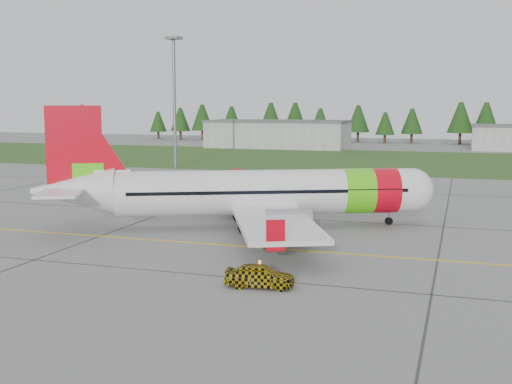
% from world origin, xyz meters
% --- Properties ---
extents(ground, '(320.00, 320.00, 0.00)m').
position_xyz_m(ground, '(0.00, 0.00, 0.00)').
color(ground, gray).
rests_on(ground, ground).
extents(aircraft, '(31.13, 29.55, 9.96)m').
position_xyz_m(aircraft, '(-4.59, 15.19, 2.87)').
color(aircraft, white).
rests_on(aircraft, ground).
extents(follow_me_car, '(1.50, 1.71, 3.88)m').
position_xyz_m(follow_me_car, '(0.85, -1.37, 1.94)').
color(follow_me_car, gold).
rests_on(follow_me_car, ground).
extents(service_van, '(1.50, 1.42, 4.30)m').
position_xyz_m(service_van, '(-40.76, 46.91, 2.15)').
color(service_van, silver).
rests_on(service_van, ground).
extents(grass_strip, '(320.00, 50.00, 0.03)m').
position_xyz_m(grass_strip, '(0.00, 82.00, 0.01)').
color(grass_strip, '#30561E').
rests_on(grass_strip, ground).
extents(taxi_guideline, '(120.00, 0.25, 0.02)m').
position_xyz_m(taxi_guideline, '(0.00, 8.00, 0.01)').
color(taxi_guideline, gold).
rests_on(taxi_guideline, ground).
extents(hangar_west, '(32.00, 14.00, 6.00)m').
position_xyz_m(hangar_west, '(-30.00, 110.00, 3.00)').
color(hangar_west, '#A8A8A3').
rests_on(hangar_west, ground).
extents(floodlight_mast, '(0.50, 0.50, 20.00)m').
position_xyz_m(floodlight_mast, '(-32.00, 58.00, 10.00)').
color(floodlight_mast, slate).
rests_on(floodlight_mast, ground).
extents(treeline, '(160.00, 8.00, 10.00)m').
position_xyz_m(treeline, '(0.00, 138.00, 5.00)').
color(treeline, '#1C3F14').
rests_on(treeline, ground).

